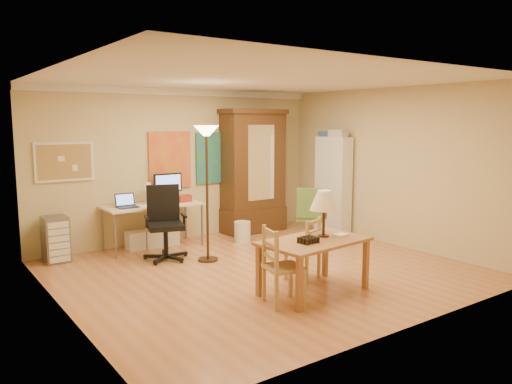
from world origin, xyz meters
TOP-DOWN VIEW (x-y plane):
  - floor at (0.00, 0.00)m, footprint 5.50×5.50m
  - crown_molding at (0.00, 2.46)m, footprint 5.50×0.08m
  - corkboard at (-2.05, 2.47)m, footprint 0.90×0.04m
  - art_panel_left at (-0.25, 2.47)m, footprint 0.80×0.04m
  - art_panel_right at (0.65, 2.47)m, footprint 0.75×0.04m
  - dining_table at (0.05, -1.09)m, footprint 1.42×0.94m
  - ladder_chair_back at (0.21, -0.65)m, footprint 0.50×0.49m
  - ladder_chair_left at (-0.62, -1.21)m, footprint 0.50×0.51m
  - torchiere_lamp at (-0.39, 0.90)m, footprint 0.38×0.38m
  - computer_desk at (-0.72, 2.16)m, footprint 1.63×0.71m
  - office_chair_black at (-0.88, 1.36)m, footprint 0.70×0.70m
  - office_chair_green at (1.55, 0.73)m, footprint 0.65×0.65m
  - drawer_cart at (-2.31, 2.20)m, footprint 0.35×0.42m
  - armoire at (1.38, 2.24)m, footprint 1.28×0.61m
  - bookshelf at (2.55, 1.24)m, footprint 0.28×0.74m
  - wastebin at (0.72, 1.62)m, footprint 0.29×0.29m

SIDE VIEW (x-z plane):
  - floor at x=0.00m, z-range 0.00..0.00m
  - wastebin at x=0.72m, z-range 0.00..0.37m
  - office_chair_green at x=1.55m, z-range -0.24..0.78m
  - office_chair_black at x=-0.88m, z-range -0.27..0.88m
  - drawer_cart at x=-2.31m, z-range 0.00..0.70m
  - ladder_chair_back at x=0.21m, z-range -0.03..0.82m
  - ladder_chair_left at x=-0.62m, z-range -0.03..0.89m
  - computer_desk at x=-0.72m, z-range -0.16..1.07m
  - dining_table at x=0.05m, z-range 0.17..1.43m
  - bookshelf at x=2.55m, z-range 0.00..1.84m
  - armoire at x=1.38m, z-range -0.15..2.20m
  - art_panel_left at x=-0.25m, z-range 0.95..1.95m
  - art_panel_right at x=0.65m, z-range 0.98..1.92m
  - corkboard at x=-2.05m, z-range 1.19..1.81m
  - torchiere_lamp at x=-0.39m, z-range 0.62..2.69m
  - crown_molding at x=0.00m, z-range 2.58..2.70m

